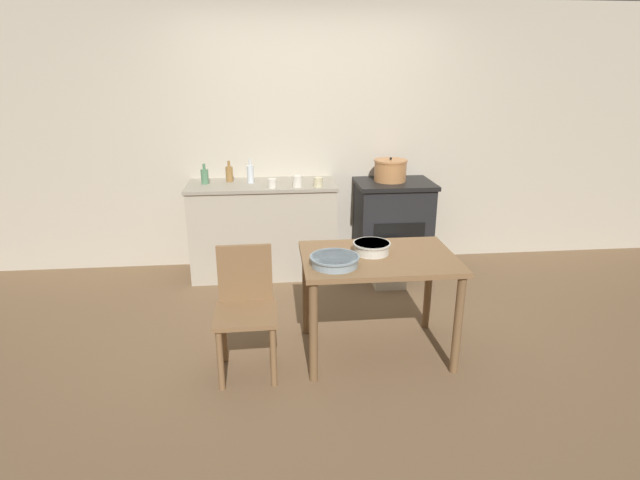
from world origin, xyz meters
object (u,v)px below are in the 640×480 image
stock_pot (390,170)px  cup_center (318,182)px  work_table (378,271)px  chair (246,306)px  mixing_bowl_small (372,247)px  stove (392,225)px  bottle_far_left (229,174)px  mixing_bowl_large (334,260)px  bottle_left (205,176)px  bottle_mid_left (250,174)px  cup_center_right (297,181)px  flour_sack (390,265)px  cup_center_left (272,183)px

stock_pot → cup_center: bearing=-162.5°
work_table → chair: bearing=-172.5°
mixing_bowl_small → cup_center: cup_center is taller
stove → bottle_far_left: size_ratio=4.49×
work_table → cup_center: bearing=101.4°
mixing_bowl_large → bottle_left: (-1.00, 1.74, 0.21)m
work_table → chair: (-0.90, -0.12, -0.16)m
work_table → bottle_mid_left: bottle_mid_left is taller
work_table → mixing_bowl_small: mixing_bowl_small is taller
mixing_bowl_small → cup_center_right: cup_center_right is taller
stove → flour_sack: stove is taller
mixing_bowl_large → cup_center_left: size_ratio=3.82×
mixing_bowl_large → work_table: bearing=24.2°
work_table → bottle_mid_left: size_ratio=4.57×
bottle_left → cup_center: 1.07m
stove → work_table: 1.66m
work_table → cup_center_right: cup_center_right is taller
chair → bottle_far_left: 1.88m
cup_center_left → stock_pot: bearing=11.5°
chair → cup_center_left: bearing=81.2°
mixing_bowl_large → bottle_left: bearing=119.9°
stock_pot → cup_center_right: 0.94m
chair → cup_center_right: (0.43, 1.50, 0.50)m
stove → chair: bearing=-129.3°
chair → stock_pot: size_ratio=2.62×
flour_sack → bottle_left: (-1.69, 0.50, 0.77)m
cup_center → cup_center_right: (-0.19, 0.01, 0.01)m
bottle_left → cup_center: size_ratio=2.23×
bottle_mid_left → cup_center: bottle_mid_left is taller
work_table → stock_pot: (0.45, 1.60, 0.37)m
bottle_far_left → bottle_mid_left: size_ratio=0.87×
stock_pot → bottle_mid_left: 1.35m
cup_center → cup_center_left: bearing=-179.3°
flour_sack → cup_center_right: (-0.83, 0.29, 0.75)m
bottle_mid_left → bottle_far_left: bearing=156.6°
mixing_bowl_small → stove: bearing=70.9°
stove → bottle_left: 1.89m
mixing_bowl_small → bottle_far_left: 1.95m
stove → stock_pot: size_ratio=2.78×
chair → mixing_bowl_small: bearing=10.3°
cup_center_left → cup_center_right: cup_center_right is taller
bottle_left → bottle_mid_left: 0.43m
work_table → cup_center_left: bearing=117.0°
stove → work_table: stove is taller
stove → bottle_mid_left: size_ratio=3.92×
work_table → cup_center_left: size_ratio=12.42×
bottle_left → cup_center: bottle_left is taller
cup_center → stove: bearing=14.8°
bottle_mid_left → cup_center_right: bottle_mid_left is taller
flour_sack → mixing_bowl_small: size_ratio=1.62×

